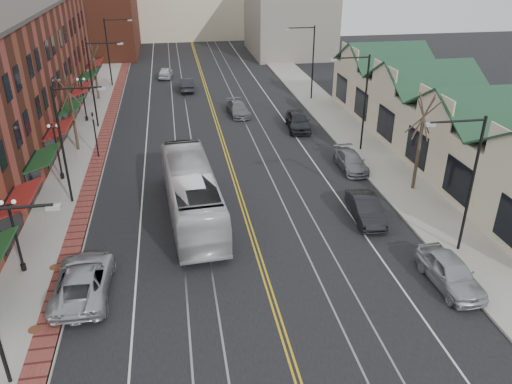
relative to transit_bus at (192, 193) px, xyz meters
name	(u,v)px	position (x,y,z in m)	size (l,w,h in m)	color
ground	(288,349)	(3.42, -12.72, -1.72)	(160.00, 160.00, 0.00)	black
sidewalk_left	(74,178)	(-8.58, 7.28, -1.65)	(4.00, 120.00, 0.15)	gray
sidewalk_right	(375,158)	(15.42, 7.28, -1.65)	(4.00, 120.00, 0.15)	gray
building_right	(446,128)	(21.42, 7.28, 0.58)	(8.00, 36.00, 4.60)	beige
backdrop_left	(89,8)	(-12.58, 57.28, 5.28)	(14.00, 18.00, 14.00)	brown
backdrop_mid	(188,12)	(3.42, 72.28, 2.78)	(22.00, 14.00, 9.00)	beige
backdrop_right	(289,18)	(18.42, 52.28, 3.78)	(12.00, 16.00, 11.00)	slate
streetlight_l_1	(67,134)	(-7.63, 3.28, 3.31)	(3.33, 0.25, 8.00)	black
streetlight_l_2	(96,76)	(-7.63, 19.28, 3.31)	(3.33, 0.25, 8.00)	black
streetlight_l_3	(111,45)	(-7.63, 35.28, 3.31)	(3.33, 0.25, 8.00)	black
streetlight_r_0	(467,172)	(14.47, -6.72, 3.31)	(3.33, 0.25, 8.00)	black
streetlight_r_1	(361,94)	(14.47, 9.28, 3.31)	(3.33, 0.25, 8.00)	black
streetlight_r_2	(309,55)	(14.47, 25.28, 3.31)	(3.33, 0.25, 8.00)	black
lamppost_l_1	(16,238)	(-9.38, -4.72, 0.48)	(0.84, 0.28, 4.27)	black
lamppost_l_2	(58,153)	(-9.38, 7.28, 0.48)	(0.84, 0.28, 4.27)	black
lamppost_l_3	(84,100)	(-9.38, 21.28, 0.48)	(0.84, 0.28, 4.27)	black
tree_left_near	(72,111)	(-9.08, 13.28, 1.79)	(1.78, 1.37, 6.48)	#382B21
tree_left_far	(95,71)	(-9.08, 29.28, 1.56)	(1.66, 1.28, 6.02)	#382B21
tree_right_mid	(420,141)	(15.92, 1.28, 2.03)	(1.90, 1.46, 6.93)	#382B21
manhole_mid	(35,329)	(-7.78, -9.72, -1.56)	(0.60, 0.60, 0.02)	#592D19
manhole_far	(55,267)	(-7.78, -4.72, -1.56)	(0.60, 0.60, 0.02)	#592D19
traffic_signal	(95,131)	(-7.18, 11.28, 0.63)	(0.18, 0.15, 3.80)	black
transit_bus	(192,193)	(0.00, 0.00, 0.00)	(2.89, 12.35, 3.44)	silver
parked_suv	(83,280)	(-5.88, -7.15, -0.91)	(2.67, 5.80, 1.61)	#ABACB2
parked_car_a	(450,272)	(12.72, -9.60, -0.92)	(1.90, 4.72, 1.61)	#A5A6AC
parked_car_b	(365,209)	(10.92, -2.24, -0.97)	(1.60, 4.58, 1.51)	black
parked_car_c	(351,161)	(12.72, 5.61, -1.06)	(1.86, 4.58, 1.33)	slate
parked_car_d	(298,121)	(10.92, 15.56, -0.86)	(2.02, 5.02, 1.71)	black
distant_car_left	(187,84)	(1.09, 31.63, -0.96)	(1.61, 4.62, 1.52)	black
distant_car_right	(238,109)	(5.88, 20.98, -1.04)	(1.89, 4.66, 1.35)	slate
distant_car_far	(165,73)	(-1.43, 38.52, -1.01)	(1.68, 4.16, 1.42)	silver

